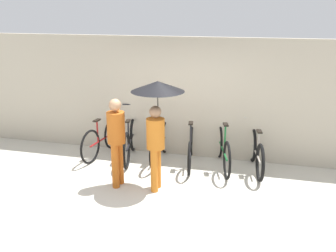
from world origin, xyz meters
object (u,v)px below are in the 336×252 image
(parked_bicycle_4, at_px, (223,149))
(pedestrian_center, at_px, (157,107))
(parked_bicycle_1, at_px, (130,141))
(parked_bicycle_5, at_px, (256,152))
(parked_bicycle_0, at_px, (102,139))
(pedestrian_leading, at_px, (116,136))
(parked_bicycle_3, at_px, (191,148))
(parked_bicycle_2, at_px, (161,143))

(parked_bicycle_4, xyz_separation_m, pedestrian_center, (-1.05, -1.22, 1.12))
(parked_bicycle_1, xyz_separation_m, parked_bicycle_5, (2.66, 0.04, -0.02))
(parked_bicycle_0, distance_m, pedestrian_leading, 1.69)
(parked_bicycle_3, height_order, pedestrian_leading, pedestrian_leading)
(pedestrian_center, bearing_deg, parked_bicycle_2, 105.13)
(pedestrian_leading, bearing_deg, parked_bicycle_4, 43.30)
(parked_bicycle_3, relative_size, pedestrian_center, 0.89)
(parked_bicycle_1, height_order, parked_bicycle_4, parked_bicycle_4)
(parked_bicycle_0, bearing_deg, pedestrian_leading, -139.60)
(parked_bicycle_1, distance_m, parked_bicycle_5, 2.66)
(parked_bicycle_5, distance_m, pedestrian_leading, 2.83)
(parked_bicycle_0, relative_size, parked_bicycle_4, 0.94)
(parked_bicycle_1, xyz_separation_m, parked_bicycle_3, (1.33, 0.02, -0.03))
(parked_bicycle_3, xyz_separation_m, pedestrian_center, (-0.38, -1.20, 1.15))
(parked_bicycle_1, relative_size, pedestrian_center, 0.90)
(parked_bicycle_2, xyz_separation_m, parked_bicycle_3, (0.66, -0.05, -0.02))
(parked_bicycle_2, relative_size, parked_bicycle_5, 1.03)
(pedestrian_leading, bearing_deg, parked_bicycle_5, 34.91)
(parked_bicycle_0, bearing_deg, parked_bicycle_3, -83.74)
(parked_bicycle_1, bearing_deg, parked_bicycle_0, 75.66)
(parked_bicycle_1, relative_size, parked_bicycle_2, 1.01)
(parked_bicycle_0, height_order, pedestrian_leading, pedestrian_leading)
(parked_bicycle_0, xyz_separation_m, parked_bicycle_2, (1.33, 0.04, 0.01))
(parked_bicycle_4, bearing_deg, parked_bicycle_0, 76.11)
(parked_bicycle_1, bearing_deg, parked_bicycle_4, -100.39)
(parked_bicycle_4, bearing_deg, parked_bicycle_2, 74.67)
(pedestrian_center, bearing_deg, parked_bicycle_0, 145.50)
(parked_bicycle_0, distance_m, parked_bicycle_3, 1.99)
(parked_bicycle_1, distance_m, pedestrian_leading, 1.42)
(parked_bicycle_2, height_order, parked_bicycle_4, parked_bicycle_4)
(parked_bicycle_0, xyz_separation_m, pedestrian_leading, (0.88, -1.32, 0.58))
(parked_bicycle_3, bearing_deg, pedestrian_leading, 131.54)
(parked_bicycle_1, distance_m, pedestrian_center, 1.88)
(parked_bicycle_3, relative_size, parked_bicycle_5, 1.03)
(parked_bicycle_2, xyz_separation_m, pedestrian_center, (0.28, -1.25, 1.12))
(pedestrian_center, bearing_deg, parked_bicycle_1, 131.20)
(parked_bicycle_3, bearing_deg, parked_bicycle_2, 77.50)
(parked_bicycle_0, bearing_deg, parked_bicycle_1, -86.14)
(parked_bicycle_0, xyz_separation_m, pedestrian_center, (1.61, -1.21, 1.13))
(parked_bicycle_3, height_order, parked_bicycle_4, parked_bicycle_4)
(parked_bicycle_3, relative_size, parked_bicycle_4, 0.97)
(parked_bicycle_1, height_order, pedestrian_leading, pedestrian_leading)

